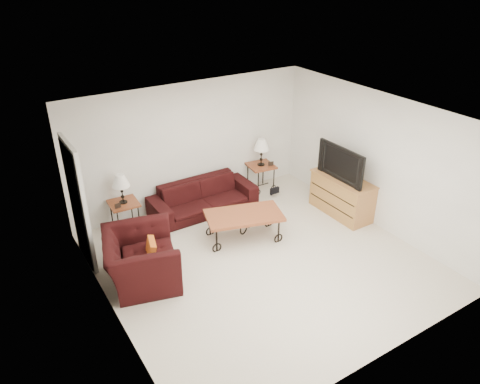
# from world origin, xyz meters

# --- Properties ---
(ground) EXTENTS (5.00, 5.00, 0.00)m
(ground) POSITION_xyz_m (0.00, 0.00, 0.00)
(ground) COLOR beige
(ground) RESTS_ON ground
(wall_back) EXTENTS (5.00, 0.02, 2.50)m
(wall_back) POSITION_xyz_m (0.00, 2.50, 1.25)
(wall_back) COLOR white
(wall_back) RESTS_ON ground
(wall_front) EXTENTS (5.00, 0.02, 2.50)m
(wall_front) POSITION_xyz_m (0.00, -2.50, 1.25)
(wall_front) COLOR white
(wall_front) RESTS_ON ground
(wall_left) EXTENTS (0.02, 5.00, 2.50)m
(wall_left) POSITION_xyz_m (-2.50, 0.00, 1.25)
(wall_left) COLOR white
(wall_left) RESTS_ON ground
(wall_right) EXTENTS (0.02, 5.00, 2.50)m
(wall_right) POSITION_xyz_m (2.50, 0.00, 1.25)
(wall_right) COLOR white
(wall_right) RESTS_ON ground
(ceiling) EXTENTS (5.00, 5.00, 0.00)m
(ceiling) POSITION_xyz_m (0.00, 0.00, 2.50)
(ceiling) COLOR white
(ceiling) RESTS_ON wall_back
(doorway) EXTENTS (0.08, 0.94, 2.04)m
(doorway) POSITION_xyz_m (-2.47, 1.65, 1.02)
(doorway) COLOR black
(doorway) RESTS_ON ground
(sofa) EXTENTS (2.12, 0.83, 0.62)m
(sofa) POSITION_xyz_m (-0.03, 2.02, 0.31)
(sofa) COLOR black
(sofa) RESTS_ON ground
(side_table_left) EXTENTS (0.54, 0.54, 0.56)m
(side_table_left) POSITION_xyz_m (-1.57, 2.20, 0.28)
(side_table_left) COLOR brown
(side_table_left) RESTS_ON ground
(side_table_right) EXTENTS (0.60, 0.60, 0.58)m
(side_table_right) POSITION_xyz_m (1.47, 2.20, 0.29)
(side_table_right) COLOR brown
(side_table_right) RESTS_ON ground
(lamp_left) EXTENTS (0.33, 0.33, 0.56)m
(lamp_left) POSITION_xyz_m (-1.57, 2.20, 0.84)
(lamp_left) COLOR black
(lamp_left) RESTS_ON side_table_left
(lamp_right) EXTENTS (0.37, 0.37, 0.58)m
(lamp_right) POSITION_xyz_m (1.47, 2.20, 0.87)
(lamp_right) COLOR black
(lamp_right) RESTS_ON side_table_right
(photo_frame_left) EXTENTS (0.11, 0.03, 0.09)m
(photo_frame_left) POSITION_xyz_m (-1.72, 2.05, 0.61)
(photo_frame_left) COLOR black
(photo_frame_left) RESTS_ON side_table_left
(photo_frame_right) EXTENTS (0.12, 0.05, 0.10)m
(photo_frame_right) POSITION_xyz_m (1.62, 2.05, 0.63)
(photo_frame_right) COLOR black
(photo_frame_right) RESTS_ON side_table_right
(coffee_table) EXTENTS (1.49, 1.08, 0.50)m
(coffee_table) POSITION_xyz_m (0.12, 0.76, 0.25)
(coffee_table) COLOR brown
(coffee_table) RESTS_ON ground
(armchair) EXTENTS (1.36, 1.47, 0.80)m
(armchair) POSITION_xyz_m (-1.88, 0.60, 0.40)
(armchair) COLOR black
(armchair) RESTS_ON ground
(throw_pillow) EXTENTS (0.19, 0.38, 0.36)m
(throw_pillow) POSITION_xyz_m (-1.73, 0.55, 0.52)
(throw_pillow) COLOR #CD691A
(throw_pillow) RESTS_ON armchair
(tv_stand) EXTENTS (0.53, 1.28, 0.77)m
(tv_stand) POSITION_xyz_m (2.23, 0.50, 0.38)
(tv_stand) COLOR #A8613E
(tv_stand) RESTS_ON ground
(television) EXTENTS (0.15, 1.15, 0.66)m
(television) POSITION_xyz_m (2.21, 0.50, 1.10)
(television) COLOR black
(television) RESTS_ON tv_stand
(backpack) EXTENTS (0.37, 0.32, 0.41)m
(backpack) POSITION_xyz_m (1.50, 1.83, 0.21)
(backpack) COLOR black
(backpack) RESTS_ON ground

